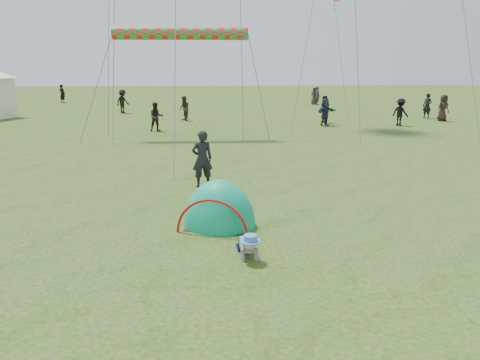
{
  "coord_description": "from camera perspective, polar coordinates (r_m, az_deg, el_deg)",
  "views": [
    {
      "loc": [
        -1.04,
        -9.09,
        3.87
      ],
      "look_at": [
        -0.3,
        2.21,
        1.0
      ],
      "focal_mm": 35.0,
      "sensor_mm": 36.0,
      "label": 1
    }
  ],
  "objects": [
    {
      "name": "crowd_person_9",
      "position": [
        30.78,
        18.96,
        7.83
      ],
      "size": [
        1.12,
        1.25,
        1.68
      ],
      "primitive_type": "imported",
      "rotation": [
        0.0,
        0.0,
        2.15
      ],
      "color": "black",
      "rests_on": "ground"
    },
    {
      "name": "crowd_person_5",
      "position": [
        29.66,
        10.34,
        8.16
      ],
      "size": [
        1.57,
        1.33,
        1.7
      ],
      "primitive_type": "imported",
      "rotation": [
        0.0,
        0.0,
        0.63
      ],
      "color": "#1E2937",
      "rests_on": "ground"
    },
    {
      "name": "crowd_person_13",
      "position": [
        27.25,
        -10.17,
        7.59
      ],
      "size": [
        0.94,
        0.82,
        1.64
      ],
      "primitive_type": "imported",
      "rotation": [
        0.0,
        0.0,
        0.29
      ],
      "color": "black",
      "rests_on": "ground"
    },
    {
      "name": "crowd_person_10",
      "position": [
        34.32,
        23.52,
        8.07
      ],
      "size": [
        0.98,
        0.77,
        1.76
      ],
      "primitive_type": "imported",
      "rotation": [
        0.0,
        0.0,
        0.27
      ],
      "color": "black",
      "rests_on": "ground"
    },
    {
      "name": "popup_tent",
      "position": [
        11.43,
        -2.51,
        -5.57
      ],
      "size": [
        2.12,
        1.91,
        2.29
      ],
      "primitive_type": "ellipsoid",
      "rotation": [
        0.0,
        0.0,
        -0.3
      ],
      "color": "#079763",
      "rests_on": "ground"
    },
    {
      "name": "crowd_person_6",
      "position": [
        48.83,
        -20.85,
        9.8
      ],
      "size": [
        0.76,
        0.67,
        1.75
      ],
      "primitive_type": "imported",
      "rotation": [
        0.0,
        0.0,
        2.64
      ],
      "color": "black",
      "rests_on": "ground"
    },
    {
      "name": "crawling_toddler",
      "position": [
        9.52,
        0.99,
        -7.85
      ],
      "size": [
        0.62,
        0.82,
        0.58
      ],
      "primitive_type": null,
      "rotation": [
        0.0,
        0.0,
        0.12
      ],
      "color": "black",
      "rests_on": "ground"
    },
    {
      "name": "crowd_person_4",
      "position": [
        44.57,
        9.06,
        10.1
      ],
      "size": [
        0.81,
        0.55,
        1.59
      ],
      "primitive_type": "imported",
      "rotation": [
        0.0,
        0.0,
        0.06
      ],
      "color": "#392925",
      "rests_on": "ground"
    },
    {
      "name": "standing_adult",
      "position": [
        14.75,
        -4.63,
        2.57
      ],
      "size": [
        0.73,
        0.56,
        1.8
      ],
      "primitive_type": "imported",
      "rotation": [
        0.0,
        0.0,
        3.35
      ],
      "color": "black",
      "rests_on": "ground"
    },
    {
      "name": "crowd_person_1",
      "position": [
        30.95,
        10.23,
        8.47
      ],
      "size": [
        0.7,
        0.88,
        1.76
      ],
      "primitive_type": "imported",
      "rotation": [
        0.0,
        0.0,
        4.75
      ],
      "color": "black",
      "rests_on": "ground"
    },
    {
      "name": "crowd_person_0",
      "position": [
        43.97,
        9.41,
        10.09
      ],
      "size": [
        0.56,
        0.7,
        1.68
      ],
      "primitive_type": "imported",
      "rotation": [
        0.0,
        0.0,
        1.86
      ],
      "color": "#2D2C31",
      "rests_on": "ground"
    },
    {
      "name": "crowd_person_12",
      "position": [
        35.52,
        21.86,
        8.38
      ],
      "size": [
        0.7,
        0.76,
        1.73
      ],
      "primitive_type": "imported",
      "rotation": [
        0.0,
        0.0,
        5.31
      ],
      "color": "black",
      "rests_on": "ground"
    },
    {
      "name": "crowd_person_3",
      "position": [
        37.58,
        -14.12,
        9.28
      ],
      "size": [
        1.23,
        1.33,
        1.8
      ],
      "primitive_type": "imported",
      "rotation": [
        0.0,
        0.0,
        0.93
      ],
      "color": "black",
      "rests_on": "ground"
    },
    {
      "name": "rainbow_tube_kite",
      "position": [
        24.54,
        -7.24,
        17.32
      ],
      "size": [
        6.71,
        0.64,
        0.64
      ],
      "primitive_type": "cylinder",
      "rotation": [
        0.0,
        1.57,
        0.0
      ],
      "color": "red"
    },
    {
      "name": "ground",
      "position": [
        9.93,
        2.59,
        -8.72
      ],
      "size": [
        140.0,
        140.0,
        0.0
      ],
      "primitive_type": "plane",
      "color": "#1D400E"
    },
    {
      "name": "crowd_person_7",
      "position": [
        31.85,
        -6.81,
        8.66
      ],
      "size": [
        0.9,
        0.99,
        1.66
      ],
      "primitive_type": "imported",
      "rotation": [
        0.0,
        0.0,
        5.13
      ],
      "color": "#312B22",
      "rests_on": "ground"
    }
  ]
}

